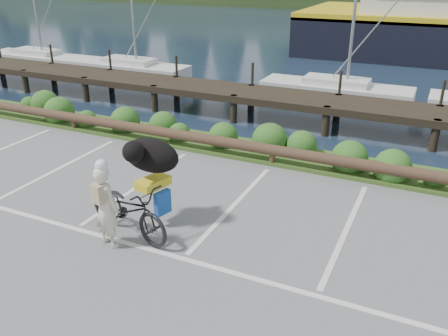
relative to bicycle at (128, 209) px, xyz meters
The scene contains 6 objects.
ground 1.57m from the bicycle, ahead, with size 72.00×72.00×0.00m, color #5E5F61.
vegetation_strip 5.59m from the bicycle, 74.84° to the left, with size 34.00×1.60×0.10m, color #3D5B21.
log_rail 4.93m from the bicycle, 72.70° to the left, with size 32.00×0.30×0.60m, color #443021, non-canonical shape.
bicycle is the anchor object (origin of this frame).
cyclist 0.58m from the bicycle, 104.29° to the right, with size 0.62×0.41×1.70m, color beige.
dog 1.19m from the bicycle, 75.71° to the left, with size 1.26×0.62×0.73m, color black.
Camera 1 is at (3.90, -6.93, 5.21)m, focal length 38.00 mm.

